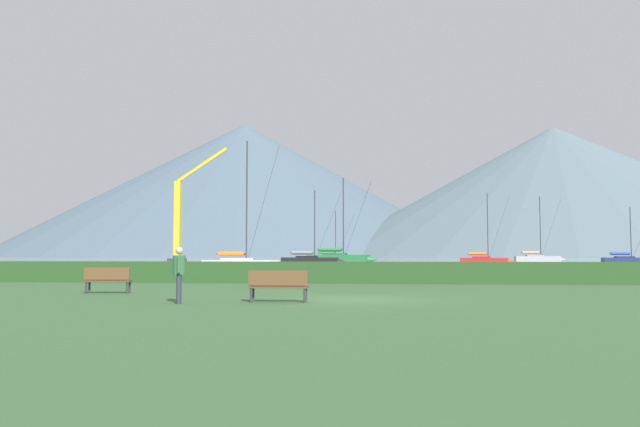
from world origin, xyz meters
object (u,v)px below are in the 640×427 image
(sailboat_slip_1, at_px, (485,261))
(sailboat_slip_0, at_px, (333,259))
(park_bench_near_path, at_px, (278,284))
(park_bench_under_tree, at_px, (108,279))
(dock_crane, at_px, (180,227))
(sailboat_slip_7, at_px, (242,265))
(sailboat_slip_2, at_px, (311,261))
(sailboat_slip_6, at_px, (339,259))
(sailboat_slip_4, at_px, (628,260))
(person_seated_viewer, at_px, (179,270))
(sailboat_slip_5, at_px, (538,259))

(sailboat_slip_1, bearing_deg, sailboat_slip_0, 156.71)
(park_bench_near_path, bearing_deg, sailboat_slip_0, 92.08)
(park_bench_under_tree, relative_size, dock_crane, 0.11)
(park_bench_near_path, bearing_deg, dock_crane, 109.42)
(sailboat_slip_7, relative_size, park_bench_near_path, 5.84)
(sailboat_slip_7, height_order, dock_crane, dock_crane)
(park_bench_under_tree, bearing_deg, dock_crane, 99.72)
(sailboat_slip_2, relative_size, sailboat_slip_6, 0.75)
(sailboat_slip_2, height_order, sailboat_slip_7, sailboat_slip_7)
(sailboat_slip_4, xyz_separation_m, dock_crane, (-57.47, -3.56, 4.35))
(sailboat_slip_6, bearing_deg, dock_crane, -161.28)
(sailboat_slip_7, distance_m, park_bench_near_path, 31.55)
(person_seated_viewer, bearing_deg, dock_crane, 92.89)
(sailboat_slip_1, xyz_separation_m, sailboat_slip_4, (18.28, 3.04, -0.00))
(sailboat_slip_2, distance_m, sailboat_slip_4, 41.13)
(sailboat_slip_4, xyz_separation_m, sailboat_slip_7, (-42.05, -34.90, 0.02))
(sailboat_slip_1, height_order, sailboat_slip_6, sailboat_slip_6)
(sailboat_slip_4, distance_m, sailboat_slip_6, 36.74)
(park_bench_near_path, bearing_deg, sailboat_slip_7, 103.44)
(sailboat_slip_0, relative_size, park_bench_near_path, 4.53)
(sailboat_slip_6, bearing_deg, park_bench_near_path, -77.67)
(dock_crane, bearing_deg, sailboat_slip_5, 21.36)
(sailboat_slip_4, bearing_deg, dock_crane, -170.87)
(park_bench_near_path, bearing_deg, sailboat_slip_1, 74.49)
(dock_crane, bearing_deg, sailboat_slip_4, 3.55)
(dock_crane, bearing_deg, sailboat_slip_2, -26.60)
(person_seated_viewer, bearing_deg, sailboat_slip_6, 74.58)
(park_bench_under_tree, distance_m, person_seated_viewer, 5.97)
(sailboat_slip_1, bearing_deg, dock_crane, -162.53)
(sailboat_slip_0, relative_size, dock_crane, 0.53)
(park_bench_near_path, bearing_deg, person_seated_viewer, -165.35)
(sailboat_slip_0, relative_size, sailboat_slip_1, 0.90)
(sailboat_slip_4, xyz_separation_m, park_bench_under_tree, (-40.89, -61.89, -0.02))
(dock_crane, bearing_deg, sailboat_slip_0, 43.49)
(sailboat_slip_5, relative_size, person_seated_viewer, 6.19)
(sailboat_slip_5, bearing_deg, park_bench_near_path, -106.18)
(sailboat_slip_5, xyz_separation_m, sailboat_slip_7, (-34.66, -50.93, -0.06))
(sailboat_slip_0, distance_m, sailboat_slip_6, 14.65)
(sailboat_slip_2, height_order, park_bench_near_path, sailboat_slip_2)
(sailboat_slip_1, height_order, sailboat_slip_5, sailboat_slip_5)
(park_bench_near_path, bearing_deg, park_bench_under_tree, 151.69)
(park_bench_near_path, bearing_deg, sailboat_slip_6, 91.05)
(sailboat_slip_5, bearing_deg, dock_crane, -156.73)
(park_bench_under_tree, bearing_deg, person_seated_viewer, -52.54)
(sailboat_slip_1, bearing_deg, sailboat_slip_7, -110.01)
(sailboat_slip_0, bearing_deg, sailboat_slip_7, -86.39)
(park_bench_near_path, distance_m, dock_crane, 66.29)
(sailboat_slip_2, bearing_deg, sailboat_slip_6, 81.10)
(sailboat_slip_7, bearing_deg, dock_crane, 128.15)
(sailboat_slip_1, height_order, sailboat_slip_4, sailboat_slip_1)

